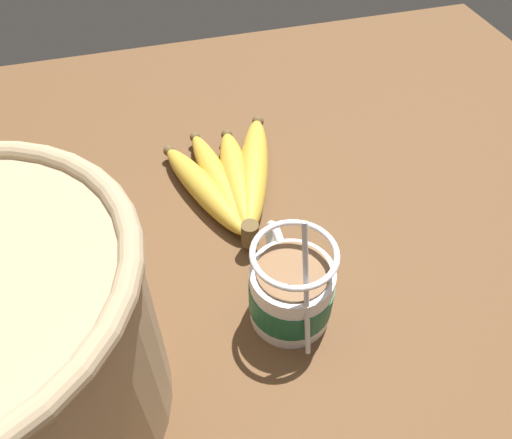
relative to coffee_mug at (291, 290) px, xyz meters
The scene contains 3 objects.
table 7.10cm from the coffee_mug, 24.57° to the right, with size 112.00×112.00×2.78cm.
coffee_mug is the anchor object (origin of this frame).
banana_bunch 19.97cm from the coffee_mug, ahead, with size 22.93×16.74×4.15cm.
Camera 1 is at (-30.50, 12.95, 47.63)cm, focal length 35.00 mm.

